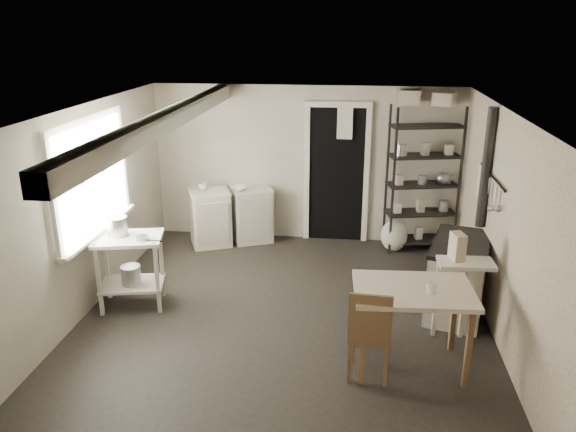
# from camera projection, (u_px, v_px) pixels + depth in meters

# --- Properties ---
(floor) EXTENTS (5.00, 5.00, 0.00)m
(floor) POSITION_uv_depth(u_px,v_px,m) (285.00, 317.00, 6.32)
(floor) COLOR black
(floor) RESTS_ON ground
(ceiling) EXTENTS (5.00, 5.00, 0.00)m
(ceiling) POSITION_uv_depth(u_px,v_px,m) (284.00, 112.00, 5.56)
(ceiling) COLOR silver
(ceiling) RESTS_ON wall_back
(wall_back) EXTENTS (4.50, 0.02, 2.30)m
(wall_back) POSITION_uv_depth(u_px,v_px,m) (306.00, 164.00, 8.28)
(wall_back) COLOR #B9AF9D
(wall_back) RESTS_ON ground
(wall_front) EXTENTS (4.50, 0.02, 2.30)m
(wall_front) POSITION_uv_depth(u_px,v_px,m) (235.00, 350.00, 3.60)
(wall_front) COLOR #B9AF9D
(wall_front) RESTS_ON ground
(wall_left) EXTENTS (0.02, 5.00, 2.30)m
(wall_left) POSITION_uv_depth(u_px,v_px,m) (83.00, 212.00, 6.20)
(wall_left) COLOR #B9AF9D
(wall_left) RESTS_ON ground
(wall_right) EXTENTS (0.02, 5.00, 2.30)m
(wall_right) POSITION_uv_depth(u_px,v_px,m) (505.00, 230.00, 5.68)
(wall_right) COLOR #B9AF9D
(wall_right) RESTS_ON ground
(window) EXTENTS (0.12, 1.76, 1.28)m
(window) POSITION_uv_depth(u_px,v_px,m) (90.00, 177.00, 6.27)
(window) COLOR silver
(window) RESTS_ON wall_left
(doorway) EXTENTS (0.96, 0.10, 2.08)m
(doorway) POSITION_uv_depth(u_px,v_px,m) (336.00, 176.00, 8.25)
(doorway) COLOR silver
(doorway) RESTS_ON ground
(ceiling_beam) EXTENTS (0.18, 5.00, 0.18)m
(ceiling_beam) POSITION_uv_depth(u_px,v_px,m) (168.00, 119.00, 5.73)
(ceiling_beam) COLOR silver
(ceiling_beam) RESTS_ON ceiling
(wallpaper_panel) EXTENTS (0.01, 5.00, 2.30)m
(wallpaper_panel) POSITION_uv_depth(u_px,v_px,m) (504.00, 230.00, 5.68)
(wallpaper_panel) COLOR beige
(wallpaper_panel) RESTS_ON wall_right
(utensil_rail) EXTENTS (0.06, 1.20, 0.44)m
(utensil_rail) POSITION_uv_depth(u_px,v_px,m) (490.00, 176.00, 6.12)
(utensil_rail) COLOR #ACABAE
(utensil_rail) RESTS_ON wall_right
(prep_table) EXTENTS (0.84, 0.68, 0.85)m
(prep_table) POSITION_uv_depth(u_px,v_px,m) (131.00, 273.00, 6.46)
(prep_table) COLOR silver
(prep_table) RESTS_ON ground
(stockpot) EXTENTS (0.28, 0.28, 0.26)m
(stockpot) POSITION_uv_depth(u_px,v_px,m) (117.00, 228.00, 6.35)
(stockpot) COLOR #ACABAE
(stockpot) RESTS_ON prep_table
(saucepan) EXTENTS (0.18, 0.18, 0.09)m
(saucepan) POSITION_uv_depth(u_px,v_px,m) (141.00, 240.00, 6.23)
(saucepan) COLOR #ACABAE
(saucepan) RESTS_ON prep_table
(bucket) EXTENTS (0.23, 0.23, 0.24)m
(bucket) POSITION_uv_depth(u_px,v_px,m) (131.00, 276.00, 6.44)
(bucket) COLOR #ACABAE
(bucket) RESTS_ON prep_table
(base_cabinets) EXTENTS (1.36, 0.98, 0.82)m
(base_cabinets) POSITION_uv_depth(u_px,v_px,m) (231.00, 213.00, 8.34)
(base_cabinets) COLOR beige
(base_cabinets) RESTS_ON ground
(mixing_bowl) EXTENTS (0.39, 0.39, 0.07)m
(mixing_bowl) POSITION_uv_depth(u_px,v_px,m) (238.00, 182.00, 8.11)
(mixing_bowl) COLOR white
(mixing_bowl) RESTS_ON base_cabinets
(counter_cup) EXTENTS (0.16, 0.16, 0.10)m
(counter_cup) POSITION_uv_depth(u_px,v_px,m) (203.00, 180.00, 8.16)
(counter_cup) COLOR white
(counter_cup) RESTS_ON base_cabinets
(shelf_rack) EXTENTS (1.05, 0.59, 2.08)m
(shelf_rack) POSITION_uv_depth(u_px,v_px,m) (422.00, 185.00, 7.94)
(shelf_rack) COLOR black
(shelf_rack) RESTS_ON ground
(shelf_jar) EXTENTS (0.11, 0.11, 0.19)m
(shelf_jar) POSITION_uv_depth(u_px,v_px,m) (403.00, 157.00, 7.79)
(shelf_jar) COLOR white
(shelf_jar) RESTS_ON shelf_rack
(storage_box_a) EXTENTS (0.31, 0.28, 0.20)m
(storage_box_a) POSITION_uv_depth(u_px,v_px,m) (408.00, 110.00, 7.64)
(storage_box_a) COLOR beige
(storage_box_a) RESTS_ON shelf_rack
(storage_box_b) EXTENTS (0.34, 0.34, 0.17)m
(storage_box_b) POSITION_uv_depth(u_px,v_px,m) (443.00, 112.00, 7.57)
(storage_box_b) COLOR beige
(storage_box_b) RESTS_ON shelf_rack
(stove) EXTENTS (0.85, 1.19, 0.84)m
(stove) POSITION_uv_depth(u_px,v_px,m) (458.00, 275.00, 6.32)
(stove) COLOR beige
(stove) RESTS_ON ground
(stovepipe) EXTENTS (0.13, 0.13, 1.49)m
(stovepipe) POSITION_uv_depth(u_px,v_px,m) (486.00, 169.00, 6.28)
(stovepipe) COLOR black
(stovepipe) RESTS_ON stove
(side_ledge) EXTENTS (0.58, 0.33, 0.86)m
(side_ledge) POSITION_uv_depth(u_px,v_px,m) (462.00, 300.00, 5.78)
(side_ledge) COLOR silver
(side_ledge) RESTS_ON ground
(oats_box) EXTENTS (0.16, 0.21, 0.28)m
(oats_box) POSITION_uv_depth(u_px,v_px,m) (458.00, 246.00, 5.64)
(oats_box) COLOR beige
(oats_box) RESTS_ON side_ledge
(work_table) EXTENTS (1.13, 0.82, 0.83)m
(work_table) POSITION_uv_depth(u_px,v_px,m) (410.00, 331.00, 5.30)
(work_table) COLOR beige
(work_table) RESTS_ON ground
(table_cup) EXTENTS (0.12, 0.12, 0.09)m
(table_cup) POSITION_uv_depth(u_px,v_px,m) (431.00, 295.00, 5.07)
(table_cup) COLOR white
(table_cup) RESTS_ON work_table
(chair) EXTENTS (0.41, 0.43, 0.92)m
(chair) POSITION_uv_depth(u_px,v_px,m) (370.00, 329.00, 5.13)
(chair) COLOR brown
(chair) RESTS_ON ground
(flour_sack) EXTENTS (0.41, 0.36, 0.46)m
(flour_sack) POSITION_uv_depth(u_px,v_px,m) (394.00, 235.00, 8.08)
(flour_sack) COLOR silver
(flour_sack) RESTS_ON ground
(floor_crock) EXTENTS (0.14, 0.14, 0.14)m
(floor_crock) POSITION_uv_depth(u_px,v_px,m) (434.00, 317.00, 6.17)
(floor_crock) COLOR white
(floor_crock) RESTS_ON ground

